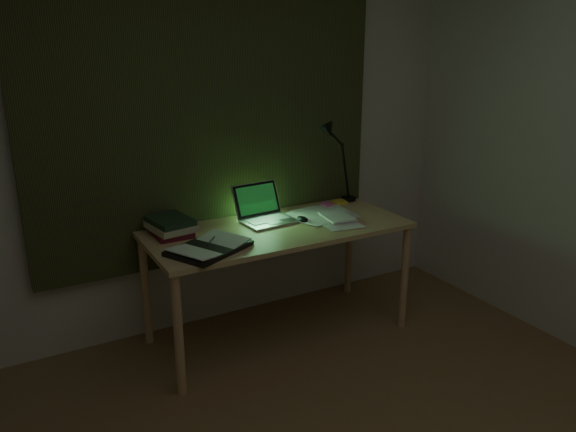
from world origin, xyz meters
name	(u,v)px	position (x,y,z in m)	size (l,w,h in m)	color
wall_back	(209,132)	(0.00, 2.00, 1.25)	(3.50, 0.00, 2.50)	beige
curtain	(210,99)	(0.00, 1.96, 1.45)	(2.20, 0.06, 2.00)	#2A3018
desk	(279,282)	(0.25, 1.58, 0.36)	(1.57, 0.69, 0.72)	tan
laptop	(269,205)	(0.25, 1.68, 0.83)	(0.32, 0.36, 0.23)	#BCBDC2
open_textbook	(209,247)	(-0.25, 1.42, 0.73)	(0.41, 0.29, 0.04)	silver
book_stack	(172,225)	(-0.34, 1.77, 0.77)	(0.22, 0.27, 0.11)	silver
loose_papers	(328,218)	(0.59, 1.56, 0.73)	(0.37, 0.39, 0.02)	white
mouse	(302,219)	(0.43, 1.59, 0.73)	(0.06, 0.09, 0.03)	black
sticky_yellow	(340,202)	(0.86, 1.82, 0.72)	(0.08, 0.08, 0.02)	yellow
sticky_pink	(327,204)	(0.75, 1.82, 0.72)	(0.07, 0.07, 0.02)	pink
desk_lamp	(350,161)	(0.96, 1.85, 1.00)	(0.37, 0.29, 0.56)	black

